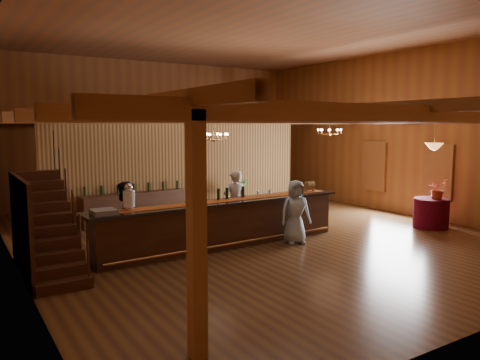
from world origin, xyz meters
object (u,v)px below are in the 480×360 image
chandelier_right (329,131)px  pendant_lamp (434,146)px  raffle_drum (310,186)px  guest (296,212)px  beverage_dispenser (129,197)px  round_table (431,213)px  floor_plant (239,196)px  bartender (235,204)px  staff_second (124,218)px  tasting_bar (223,223)px  backbar_shelf (134,207)px  chandelier_left (214,136)px

chandelier_right → pendant_lamp: 3.61m
raffle_drum → guest: 1.42m
beverage_dispenser → round_table: size_ratio=0.60×
pendant_lamp → guest: size_ratio=0.55×
raffle_drum → floor_plant: (-0.17, 3.43, -0.71)m
round_table → bartender: size_ratio=0.55×
chandelier_right → guest: chandelier_right is taller
pendant_lamp → staff_second: bearing=166.5°
tasting_bar → backbar_shelf: bearing=100.6°
raffle_drum → chandelier_left: size_ratio=0.42×
backbar_shelf → staff_second: bearing=-119.7°
raffle_drum → backbar_shelf: 5.49m
chandelier_right → bartender: chandelier_right is taller
chandelier_left → staff_second: 3.47m
round_table → guest: guest is taller
tasting_bar → backbar_shelf: size_ratio=2.07×
tasting_bar → chandelier_right: (5.42, 2.10, 2.22)m
raffle_drum → bartender: 2.19m
beverage_dispenser → chandelier_left: 3.52m
tasting_bar → raffle_drum: (2.82, 0.06, 0.74)m
raffle_drum → round_table: bearing=-22.6°
chandelier_left → bartender: (0.26, -0.69, -1.80)m
tasting_bar → chandelier_left: bearing=67.5°
chandelier_left → chandelier_right: 4.93m
round_table → pendant_lamp: bearing=180.0°
staff_second → guest: 4.25m
bartender → staff_second: bearing=8.8°
raffle_drum → beverage_dispenser: bearing=-179.0°
pendant_lamp → tasting_bar: bearing=167.6°
raffle_drum → staff_second: 5.17m
staff_second → chandelier_right: bearing=152.9°
round_table → chandelier_left: chandelier_left is taller
chandelier_right → staff_second: size_ratio=0.47×
tasting_bar → guest: (1.73, -0.70, 0.23)m
raffle_drum → guest: size_ratio=0.21×
chandelier_right → floor_plant: chandelier_right is taller
staff_second → pendant_lamp: bearing=129.0°
backbar_shelf → floor_plant: 3.59m
pendant_lamp → beverage_dispenser: bearing=171.2°
beverage_dispenser → round_table: 8.85m
tasting_bar → staff_second: 2.40m
round_table → beverage_dispenser: bearing=171.2°
guest → raffle_drum: bearing=50.7°
raffle_drum → floor_plant: 3.51m
guest → round_table: bearing=7.6°
beverage_dispenser → raffle_drum: 5.23m
tasting_bar → round_table: 6.43m
chandelier_left → floor_plant: (2.12, 2.05, -2.10)m
floor_plant → chandelier_right: bearing=-26.6°
pendant_lamp → chandelier_right: bearing=103.9°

